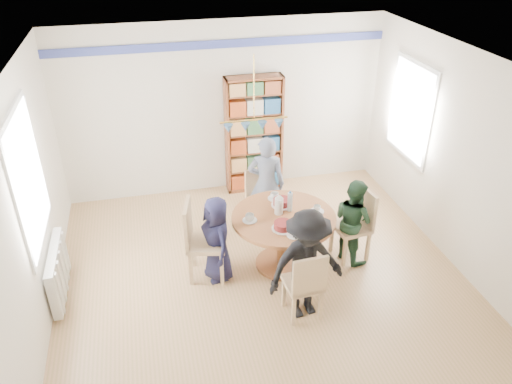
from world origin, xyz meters
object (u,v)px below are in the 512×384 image
object	(u,v)px
chair_right	(357,221)
person_right	(353,220)
chair_left	(199,237)
bookshelf	(254,136)
radiator	(58,272)
chair_near	(306,283)
person_left	(217,239)
person_near	(306,265)
person_far	(266,184)
chair_far	(261,195)
dining_table	(283,229)

from	to	relation	value
chair_right	person_right	world-z (taller)	person_right
chair_left	bookshelf	bearing A→B (deg)	60.27
radiator	chair_near	world-z (taller)	chair_near
chair_left	person_left	size ratio (longest dim) A/B	0.93
chair_right	bookshelf	size ratio (longest dim) A/B	0.51
chair_near	bookshelf	xyz separation A→B (m)	(0.14, 3.07, 0.43)
person_near	person_left	bearing A→B (deg)	126.46
person_right	bookshelf	distance (m)	2.31
person_right	bookshelf	size ratio (longest dim) A/B	0.61
person_right	person_far	xyz separation A→B (m)	(-0.90, 0.95, 0.13)
chair_near	chair_left	bearing A→B (deg)	135.41
chair_far	person_far	world-z (taller)	person_far
chair_far	person_far	distance (m)	0.25
radiator	person_left	distance (m)	1.90
chair_left	chair_far	world-z (taller)	chair_left
chair_right	person_left	distance (m)	1.84
radiator	person_near	world-z (taller)	person_near
person_right	person_far	bearing A→B (deg)	22.11
radiator	chair_far	size ratio (longest dim) A/B	1.13
chair_near	bookshelf	size ratio (longest dim) A/B	0.48
chair_near	person_left	bearing A→B (deg)	131.03
chair_left	person_near	world-z (taller)	person_near
person_far	chair_right	bearing A→B (deg)	156.04
chair_right	chair_far	size ratio (longest dim) A/B	1.10
person_left	person_far	bearing A→B (deg)	124.97
dining_table	person_far	distance (m)	0.93
person_near	bookshelf	xyz separation A→B (m)	(0.12, 3.00, 0.25)
person_left	person_near	bearing A→B (deg)	31.44
chair_right	radiator	bearing A→B (deg)	178.94
radiator	dining_table	bearing A→B (deg)	-1.13
dining_table	chair_left	world-z (taller)	chair_left
dining_table	person_right	size ratio (longest dim) A/B	1.13
dining_table	person_far	xyz separation A→B (m)	(0.01, 0.91, 0.15)
chair_far	chair_near	distance (m)	1.99
person_left	person_far	world-z (taller)	person_far
radiator	bookshelf	xyz separation A→B (m)	(2.85, 2.04, 0.58)
chair_far	radiator	bearing A→B (deg)	-160.41
chair_left	chair_right	distance (m)	2.05
person_right	person_far	world-z (taller)	person_far
radiator	chair_far	world-z (taller)	chair_far
bookshelf	dining_table	bearing A→B (deg)	-93.14
chair_left	person_left	xyz separation A→B (m)	(0.21, -0.07, -0.01)
chair_right	chair_left	bearing A→B (deg)	178.54
radiator	bookshelf	bearing A→B (deg)	35.61
dining_table	chair_right	size ratio (longest dim) A/B	1.34
radiator	person_right	xyz separation A→B (m)	(3.65, -0.09, 0.23)
person_left	person_right	xyz separation A→B (m)	(1.77, -0.01, 0.01)
chair_left	chair_right	xyz separation A→B (m)	(2.05, -0.05, -0.05)
chair_near	person_far	size ratio (longest dim) A/B	0.63
bookshelf	person_far	bearing A→B (deg)	-94.91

